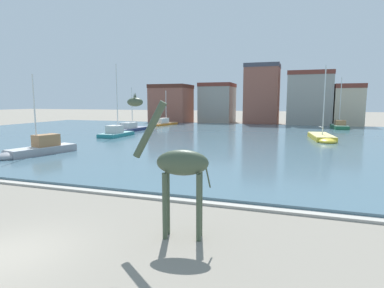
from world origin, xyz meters
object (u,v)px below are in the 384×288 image
(giraffe_statue, at_px, (178,165))
(sailboat_navy, at_px, (132,129))
(sailboat_yellow, at_px, (322,138))
(sailboat_orange, at_px, (166,124))
(sailboat_teal, at_px, (118,134))
(sailboat_green, at_px, (339,126))
(sailboat_grey, at_px, (37,150))

(giraffe_statue, height_order, sailboat_navy, sailboat_navy)
(sailboat_yellow, height_order, sailboat_orange, sailboat_yellow)
(giraffe_statue, bearing_deg, sailboat_teal, 125.19)
(sailboat_green, bearing_deg, giraffe_statue, -101.96)
(giraffe_statue, relative_size, sailboat_navy, 0.60)
(sailboat_navy, relative_size, sailboat_orange, 1.05)
(sailboat_navy, xyz_separation_m, sailboat_yellow, (26.93, -3.30, -0.08))
(sailboat_navy, distance_m, sailboat_yellow, 27.13)
(sailboat_orange, height_order, sailboat_teal, sailboat_teal)
(sailboat_navy, bearing_deg, sailboat_grey, -81.68)
(sailboat_yellow, bearing_deg, sailboat_orange, 149.21)
(sailboat_yellow, relative_size, sailboat_teal, 0.94)
(giraffe_statue, distance_m, sailboat_orange, 50.38)
(giraffe_statue, relative_size, sailboat_teal, 0.53)
(sailboat_teal, relative_size, sailboat_green, 1.10)
(giraffe_statue, distance_m, sailboat_navy, 39.24)
(sailboat_teal, bearing_deg, sailboat_grey, -84.90)
(giraffe_statue, bearing_deg, sailboat_grey, 146.78)
(sailboat_teal, xyz_separation_m, sailboat_green, (28.64, 21.94, 0.01))
(giraffe_statue, height_order, sailboat_grey, sailboat_grey)
(sailboat_navy, bearing_deg, sailboat_green, 25.58)
(sailboat_orange, bearing_deg, sailboat_green, 3.77)
(sailboat_grey, relative_size, sailboat_orange, 0.88)
(sailboat_grey, bearing_deg, sailboat_orange, 95.03)
(giraffe_statue, xyz_separation_m, sailboat_grey, (-17.11, 11.21, -1.95))
(sailboat_yellow, height_order, sailboat_green, sailboat_yellow)
(sailboat_navy, xyz_separation_m, sailboat_orange, (0.18, 12.63, 0.00))
(giraffe_statue, relative_size, sailboat_orange, 0.64)
(sailboat_yellow, relative_size, sailboat_orange, 1.12)
(sailboat_yellow, xyz_separation_m, sailboat_orange, (-26.75, 15.94, 0.08))
(sailboat_navy, bearing_deg, sailboat_orange, 89.17)
(sailboat_yellow, distance_m, sailboat_green, 18.30)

